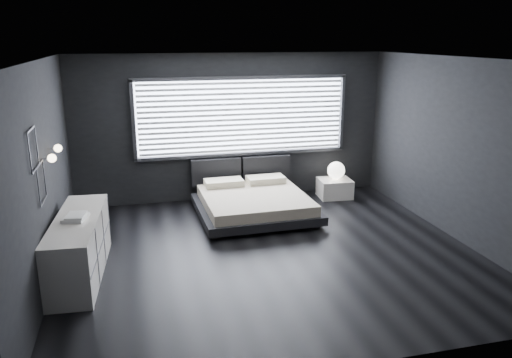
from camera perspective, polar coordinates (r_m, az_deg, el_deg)
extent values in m
plane|color=black|center=(7.49, 1.60, -8.39)|extent=(6.00, 6.00, 0.00)
plane|color=silver|center=(6.83, 1.78, 13.54)|extent=(6.00, 6.00, 0.00)
cube|color=black|center=(9.65, -2.76, 5.89)|extent=(6.00, 0.04, 2.80)
cube|color=black|center=(4.57, 11.11, -6.09)|extent=(6.00, 0.04, 2.80)
cube|color=black|center=(6.87, -23.16, 0.43)|extent=(0.04, 5.50, 2.80)
cube|color=black|center=(8.34, 21.98, 3.12)|extent=(0.04, 5.50, 2.80)
cube|color=white|center=(9.63, -1.58, 7.16)|extent=(4.00, 0.02, 1.38)
cube|color=#47474C|center=(9.38, -13.87, 6.46)|extent=(0.06, 0.08, 1.48)
cube|color=#47474C|center=(10.24, 9.78, 7.46)|extent=(0.06, 0.08, 1.48)
cube|color=#47474C|center=(9.52, -1.57, 11.48)|extent=(4.14, 0.08, 0.06)
cube|color=#47474C|center=(9.74, -1.51, 2.88)|extent=(4.14, 0.08, 0.06)
cube|color=silver|center=(9.57, -1.50, 7.10)|extent=(3.94, 0.03, 1.32)
cube|color=black|center=(9.66, -4.58, 0.83)|extent=(0.96, 0.16, 0.52)
cube|color=black|center=(9.87, 1.15, 1.20)|extent=(0.96, 0.16, 0.52)
cylinder|color=silver|center=(6.87, -22.87, 2.17)|extent=(0.10, 0.02, 0.02)
sphere|color=#FFE5B7|center=(6.86, -22.30, 2.21)|extent=(0.11, 0.11, 0.11)
cylinder|color=silver|center=(7.45, -22.23, 3.24)|extent=(0.10, 0.02, 0.02)
sphere|color=#FFE5B7|center=(7.44, -21.70, 3.28)|extent=(0.11, 0.11, 0.11)
cube|color=#47474C|center=(6.20, -24.35, 5.17)|extent=(0.01, 0.46, 0.02)
cube|color=#47474C|center=(6.29, -23.88, 1.06)|extent=(0.01, 0.46, 0.02)
cube|color=#47474C|center=(6.46, -23.79, 3.54)|extent=(0.01, 0.02, 0.46)
cube|color=#47474C|center=(6.02, -24.46, 2.63)|extent=(0.01, 0.02, 0.46)
cube|color=#47474C|center=(6.53, -23.53, 1.53)|extent=(0.01, 0.46, 0.02)
cube|color=#47474C|center=(6.65, -23.09, -2.31)|extent=(0.01, 0.46, 0.02)
cube|color=#47474C|center=(6.81, -23.02, 0.12)|extent=(0.01, 0.02, 0.46)
cube|color=#47474C|center=(6.37, -23.61, -0.98)|extent=(0.01, 0.02, 0.46)
cube|color=black|center=(8.02, -4.67, -6.45)|extent=(0.11, 0.11, 0.07)
cube|color=black|center=(8.48, 6.90, -5.24)|extent=(0.11, 0.11, 0.07)
cube|color=black|center=(9.45, -6.43, -2.97)|extent=(0.11, 0.11, 0.07)
cube|color=black|center=(9.84, 3.54, -2.12)|extent=(0.11, 0.11, 0.07)
cube|color=black|center=(8.86, -0.14, -3.41)|extent=(2.04, 1.95, 0.15)
cube|color=#B9AB92|center=(8.81, -0.14, -2.41)|extent=(1.82, 1.82, 0.18)
cube|color=beige|center=(9.33, -3.70, -0.41)|extent=(0.72, 0.40, 0.12)
cube|color=beige|center=(9.52, 1.12, -0.05)|extent=(0.72, 0.40, 0.12)
cube|color=white|center=(10.03, 8.96, -1.05)|extent=(0.66, 0.56, 0.37)
sphere|color=white|center=(9.98, 9.14, 0.98)|extent=(0.34, 0.34, 0.34)
cube|color=white|center=(7.09, -19.53, -7.27)|extent=(0.71, 2.05, 0.80)
cube|color=#47474C|center=(7.05, -17.24, -7.21)|extent=(0.16, 1.98, 0.78)
cube|color=white|center=(6.91, -19.94, -4.18)|extent=(0.34, 0.40, 0.04)
cube|color=white|center=(6.87, -19.90, -3.95)|extent=(0.27, 0.34, 0.03)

